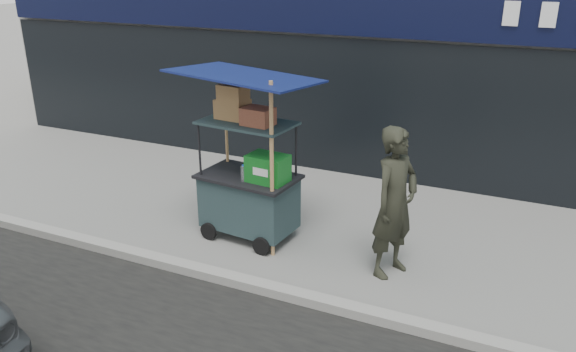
% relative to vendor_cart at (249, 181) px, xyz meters
% --- Properties ---
extents(ground, '(80.00, 80.00, 0.00)m').
position_rel_vendor_cart_xyz_m(ground, '(0.65, -0.99, -0.83)').
color(ground, slate).
rests_on(ground, ground).
extents(curb, '(80.00, 0.18, 0.12)m').
position_rel_vendor_cart_xyz_m(curb, '(0.65, -1.19, -0.77)').
color(curb, gray).
rests_on(curb, ground).
extents(vendor_cart, '(1.85, 1.39, 2.36)m').
position_rel_vendor_cart_xyz_m(vendor_cart, '(0.00, 0.00, 0.00)').
color(vendor_cart, '#1A2C2D').
rests_on(vendor_cart, ground).
extents(vendor_man, '(0.68, 0.81, 1.87)m').
position_rel_vendor_cart_xyz_m(vendor_man, '(2.03, -0.12, 0.11)').
color(vendor_man, black).
rests_on(vendor_man, ground).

